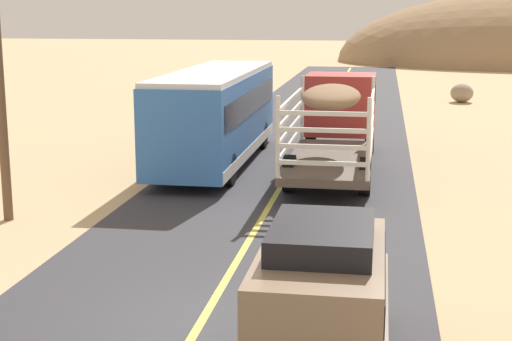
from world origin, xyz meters
The scene contains 7 objects.
ground_plane centered at (0.00, 0.00, 0.00)m, with size 240.00×240.00×0.00m, color tan.
road_surface centered at (0.00, 0.00, 0.01)m, with size 8.00×120.00×0.02m, color #38383D.
road_centre_line centered at (0.00, 0.00, 0.02)m, with size 0.16×117.60×0.00m, color #D8CC4C.
suv_near centered at (2.16, -1.42, 1.15)m, with size 1.90×4.62×2.29m.
livestock_truck centered at (1.43, 14.42, 1.79)m, with size 2.53×9.70×3.02m.
bus centered at (-2.67, 13.70, 1.75)m, with size 2.54×10.00×3.21m.
boulder_far_horizon centered at (7.43, 33.60, 0.53)m, with size 1.28×1.48×1.06m, color gray.
Camera 1 is at (2.93, -11.90, 5.27)m, focal length 54.12 mm.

